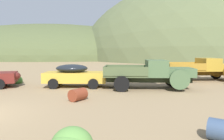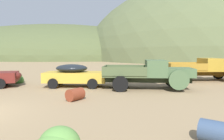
% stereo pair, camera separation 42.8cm
% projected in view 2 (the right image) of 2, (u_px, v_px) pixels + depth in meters
% --- Properties ---
extents(hill_far_right, '(93.12, 57.30, 24.34)m').
position_uv_depth(hill_far_right, '(54.00, 58.00, 79.58)').
color(hill_far_right, '#4C5633').
rests_on(hill_far_right, ground).
extents(hill_distant, '(76.96, 80.49, 49.55)m').
position_uv_depth(hill_distant, '(196.00, 59.00, 75.04)').
color(hill_distant, '#56603D').
rests_on(hill_distant, ground).
extents(car_faded_yellow, '(4.51, 2.12, 1.57)m').
position_uv_depth(car_faded_yellow, '(77.00, 75.00, 14.79)').
color(car_faded_yellow, gold).
rests_on(car_faded_yellow, ground).
extents(truck_weathered_green, '(5.72, 2.53, 1.89)m').
position_uv_depth(truck_weathered_green, '(154.00, 74.00, 13.80)').
color(truck_weathered_green, '#232B1B').
rests_on(truck_weathered_green, ground).
extents(truck_mustard, '(6.26, 2.96, 1.89)m').
position_uv_depth(truck_mustard, '(209.00, 69.00, 17.72)').
color(truck_mustard, '#593D12').
rests_on(truck_mustard, ground).
extents(oil_drum_tipped, '(0.95, 1.03, 0.61)m').
position_uv_depth(oil_drum_tipped, '(75.00, 94.00, 10.62)').
color(oil_drum_tipped, brown).
rests_on(oil_drum_tipped, ground).
extents(oil_drum_foreground, '(1.04, 0.96, 0.60)m').
position_uv_depth(oil_drum_foreground, '(217.00, 132.00, 5.64)').
color(oil_drum_foreground, '#384C6B').
rests_on(oil_drum_foreground, ground).
extents(bush_front_left, '(1.46, 1.21, 1.14)m').
position_uv_depth(bush_front_left, '(15.00, 79.00, 16.71)').
color(bush_front_left, '#3D702D').
rests_on(bush_front_left, ground).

